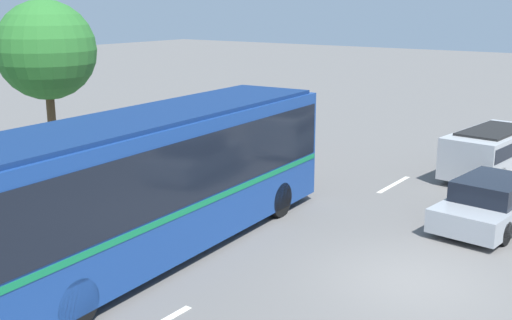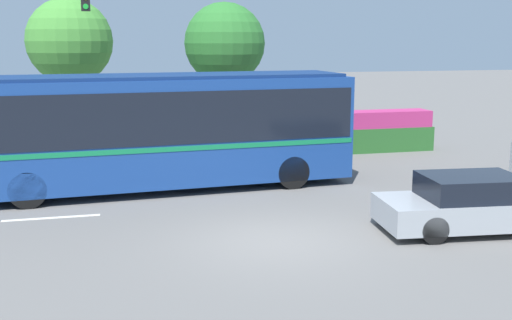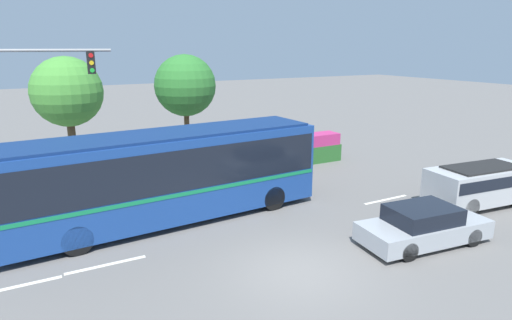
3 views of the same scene
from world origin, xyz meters
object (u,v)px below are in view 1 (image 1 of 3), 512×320
object	(u,v)px
suv_left_lane	(492,149)
street_tree_centre	(46,51)
city_bus	(150,177)
sedan_foreground	(493,203)

from	to	relation	value
suv_left_lane	street_tree_centre	xyz separation A→B (m)	(-7.93, 13.77, 3.28)
city_bus	sedan_foreground	distance (m)	9.33
city_bus	street_tree_centre	world-z (taller)	street_tree_centre
suv_left_lane	sedan_foreground	bearing A→B (deg)	-157.87
city_bus	suv_left_lane	xyz separation A→B (m)	(12.02, -4.57, -0.96)
sedan_foreground	street_tree_centre	distance (m)	15.94
sedan_foreground	suv_left_lane	distance (m)	5.27
sedan_foreground	street_tree_centre	world-z (taller)	street_tree_centre
city_bus	sedan_foreground	xyz separation A→B (m)	(6.98, -6.05, -1.32)
suv_left_lane	street_tree_centre	world-z (taller)	street_tree_centre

